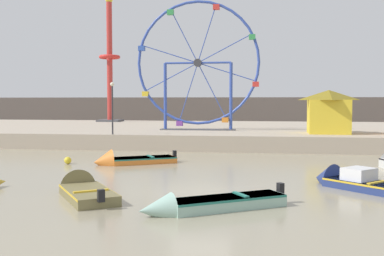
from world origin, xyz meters
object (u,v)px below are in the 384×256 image
(carnival_booth_yellow_awning, at_px, (328,111))
(motorboat_seafoam, at_px, (204,204))
(motorboat_olive_wood, at_px, (82,190))
(mooring_buoy_orange, at_px, (68,160))
(drop_tower_red_tower, at_px, (110,66))
(ferris_wheel_blue_frame, at_px, (198,65))
(promenade_lamp_near, at_px, (112,100))
(motorboat_navy_blue, at_px, (349,181))
(motorboat_orange_hull, at_px, (125,161))

(carnival_booth_yellow_awning, bearing_deg, motorboat_seafoam, -106.49)
(carnival_booth_yellow_awning, bearing_deg, motorboat_olive_wood, -120.06)
(mooring_buoy_orange, bearing_deg, drop_tower_red_tower, 103.82)
(ferris_wheel_blue_frame, bearing_deg, promenade_lamp_near, -132.40)
(motorboat_navy_blue, bearing_deg, motorboat_olive_wood, 62.30)
(motorboat_orange_hull, xyz_separation_m, carnival_booth_yellow_awning, (13.48, 11.15, 2.83))
(carnival_booth_yellow_awning, xyz_separation_m, mooring_buoy_orange, (-16.92, -11.63, -2.81))
(ferris_wheel_blue_frame, height_order, carnival_booth_yellow_awning, ferris_wheel_blue_frame)
(drop_tower_red_tower, bearing_deg, promenade_lamp_near, -70.92)
(motorboat_orange_hull, distance_m, motorboat_olive_wood, 9.14)
(motorboat_navy_blue, relative_size, drop_tower_red_tower, 0.27)
(motorboat_orange_hull, height_order, drop_tower_red_tower, drop_tower_red_tower)
(motorboat_olive_wood, height_order, carnival_booth_yellow_awning, carnival_booth_yellow_awning)
(motorboat_navy_blue, bearing_deg, drop_tower_red_tower, -11.52)
(carnival_booth_yellow_awning, distance_m, promenade_lamp_near, 17.14)
(motorboat_seafoam, relative_size, carnival_booth_yellow_awning, 1.46)
(drop_tower_red_tower, relative_size, mooring_buoy_orange, 35.61)
(ferris_wheel_blue_frame, relative_size, carnival_booth_yellow_awning, 3.24)
(motorboat_seafoam, distance_m, carnival_booth_yellow_awning, 23.58)
(motorboat_navy_blue, height_order, mooring_buoy_orange, motorboat_navy_blue)
(motorboat_olive_wood, height_order, mooring_buoy_orange, motorboat_olive_wood)
(motorboat_seafoam, distance_m, promenade_lamp_near, 21.21)
(motorboat_olive_wood, xyz_separation_m, carnival_booth_yellow_awning, (12.52, 20.24, 2.82))
(motorboat_navy_blue, bearing_deg, motorboat_seafoam, 88.00)
(drop_tower_red_tower, relative_size, carnival_booth_yellow_awning, 4.42)
(motorboat_orange_hull, relative_size, motorboat_seafoam, 0.98)
(promenade_lamp_near, bearing_deg, motorboat_navy_blue, -41.01)
(motorboat_navy_blue, xyz_separation_m, carnival_booth_yellow_awning, (1.47, 16.87, 2.76))
(motorboat_orange_hull, bearing_deg, motorboat_navy_blue, 124.90)
(drop_tower_red_tower, distance_m, mooring_buoy_orange, 31.49)
(motorboat_orange_hull, distance_m, ferris_wheel_blue_frame, 15.70)
(motorboat_olive_wood, bearing_deg, promenade_lamp_near, -20.84)
(promenade_lamp_near, bearing_deg, mooring_buoy_orange, -91.25)
(motorboat_olive_wood, distance_m, drop_tower_red_tower, 40.72)
(motorboat_orange_hull, height_order, promenade_lamp_near, promenade_lamp_near)
(drop_tower_red_tower, distance_m, carnival_booth_yellow_awning, 30.57)
(motorboat_orange_hull, height_order, motorboat_navy_blue, same)
(motorboat_orange_hull, bearing_deg, mooring_buoy_orange, -21.66)
(motorboat_seafoam, bearing_deg, motorboat_olive_wood, -52.94)
(mooring_buoy_orange, bearing_deg, ferris_wheel_blue_frame, 67.43)
(motorboat_navy_blue, distance_m, carnival_booth_yellow_awning, 17.16)
(promenade_lamp_near, height_order, mooring_buoy_orange, promenade_lamp_near)
(motorboat_navy_blue, height_order, carnival_booth_yellow_awning, carnival_booth_yellow_awning)
(motorboat_seafoam, bearing_deg, drop_tower_red_tower, -99.16)
(ferris_wheel_blue_frame, xyz_separation_m, carnival_booth_yellow_awning, (10.93, -2.77, -3.96))
(motorboat_orange_hull, bearing_deg, carnival_booth_yellow_awning, -170.00)
(motorboat_navy_blue, bearing_deg, motorboat_orange_hull, 19.87)
(motorboat_olive_wood, bearing_deg, motorboat_orange_hull, -29.09)
(ferris_wheel_blue_frame, height_order, drop_tower_red_tower, drop_tower_red_tower)
(drop_tower_red_tower, xyz_separation_m, carnival_booth_yellow_awning, (24.20, -17.95, -5.18))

